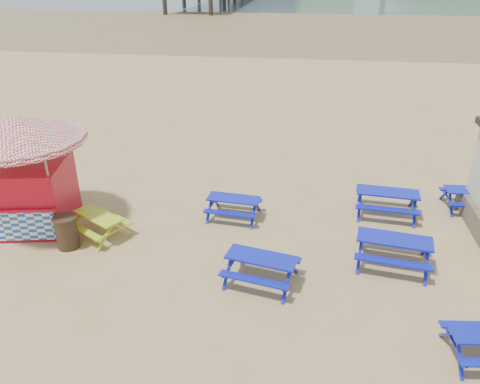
% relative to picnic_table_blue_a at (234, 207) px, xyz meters
% --- Properties ---
extents(ground, '(400.00, 400.00, 0.00)m').
position_rel_picnic_table_blue_a_xyz_m(ground, '(0.61, -1.65, -0.35)').
color(ground, tan).
rests_on(ground, ground).
extents(wet_sand, '(400.00, 400.00, 0.00)m').
position_rel_picnic_table_blue_a_xyz_m(wet_sand, '(0.61, 53.35, -0.35)').
color(wet_sand, olive).
rests_on(wet_sand, ground).
extents(picnic_table_blue_a, '(1.79, 1.50, 0.70)m').
position_rel_picnic_table_blue_a_xyz_m(picnic_table_blue_a, '(0.00, 0.00, 0.00)').
color(picnic_table_blue_a, '#1A0C9E').
rests_on(picnic_table_blue_a, ground).
extents(picnic_table_blue_b, '(2.11, 1.76, 0.83)m').
position_rel_picnic_table_blue_a_xyz_m(picnic_table_blue_b, '(4.94, 0.94, 0.06)').
color(picnic_table_blue_b, '#1A0C9E').
rests_on(picnic_table_blue_b, ground).
extents(picnic_table_blue_c, '(1.79, 1.47, 0.72)m').
position_rel_picnic_table_blue_a_xyz_m(picnic_table_blue_c, '(7.80, 1.71, 0.01)').
color(picnic_table_blue_c, '#1A0C9E').
rests_on(picnic_table_blue_c, ground).
extents(picnic_table_blue_d, '(2.07, 1.80, 0.76)m').
position_rel_picnic_table_blue_a_xyz_m(picnic_table_blue_d, '(1.25, -3.30, 0.03)').
color(picnic_table_blue_d, '#1A0C9E').
rests_on(picnic_table_blue_d, ground).
extents(picnic_table_blue_f, '(2.19, 1.87, 0.83)m').
position_rel_picnic_table_blue_a_xyz_m(picnic_table_blue_f, '(4.73, -2.01, 0.06)').
color(picnic_table_blue_f, '#1A0C9E').
rests_on(picnic_table_blue_f, ground).
extents(picnic_table_yellow, '(2.09, 1.98, 0.69)m').
position_rel_picnic_table_blue_a_xyz_m(picnic_table_yellow, '(-3.87, -1.71, -0.01)').
color(picnic_table_yellow, '#AEAA09').
rests_on(picnic_table_yellow, ground).
extents(ice_cream_kiosk, '(4.69, 4.69, 3.56)m').
position_rel_picnic_table_blue_a_xyz_m(ice_cream_kiosk, '(-6.18, -1.34, 1.89)').
color(ice_cream_kiosk, '#B40A20').
rests_on(ice_cream_kiosk, ground).
extents(litter_bin, '(0.68, 0.68, 0.99)m').
position_rel_picnic_table_blue_a_xyz_m(litter_bin, '(-4.51, -2.48, 0.15)').
color(litter_bin, '#38281A').
rests_on(litter_bin, ground).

